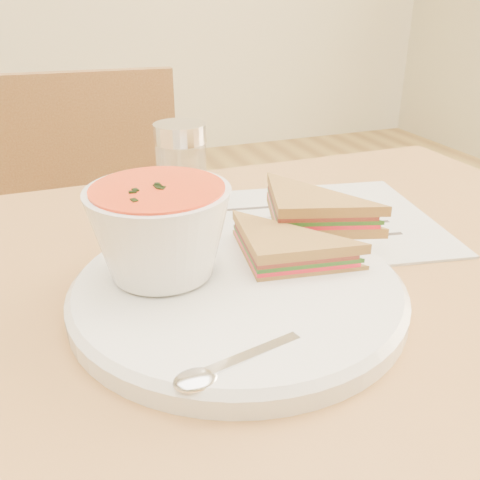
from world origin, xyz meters
name	(u,v)px	position (x,y,z in m)	size (l,w,h in m)	color
chair_far	(100,321)	(-0.08, 0.48, 0.43)	(0.38, 0.38, 0.87)	brown
plate	(238,292)	(0.01, -0.02, 0.76)	(0.30, 0.30, 0.02)	white
soup_bowl	(161,236)	(-0.05, 0.02, 0.81)	(0.13, 0.13, 0.09)	white
sandwich_half_a	(257,272)	(0.03, -0.03, 0.78)	(0.11, 0.11, 0.03)	#B4913F
sandwich_half_b	(278,225)	(0.07, 0.03, 0.80)	(0.11, 0.11, 0.03)	#B4913F
spoon	(252,355)	(-0.02, -0.12, 0.77)	(0.16, 0.03, 0.01)	silver
paper_menu	(296,223)	(0.14, 0.12, 0.75)	(0.33, 0.24, 0.00)	silver
condiment_shaker	(182,170)	(0.02, 0.20, 0.81)	(0.06, 0.06, 0.11)	silver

